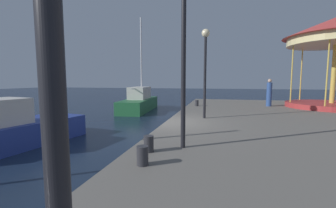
{
  "coord_description": "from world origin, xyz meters",
  "views": [
    {
      "loc": [
        2.22,
        -9.18,
        2.54
      ],
      "look_at": [
        -0.67,
        3.25,
        1.19
      ],
      "focal_mm": 24.08,
      "sensor_mm": 36.0,
      "label": 1
    }
  ],
  "objects_px": {
    "motorboat_blue": "(15,128)",
    "lamp_post_far_end": "(205,57)",
    "person_far_corner": "(269,93)",
    "bollard_south": "(197,103)",
    "sailboat_green": "(139,102)",
    "bollard_north": "(142,156)",
    "bollard_center": "(149,144)",
    "carousel": "(336,40)",
    "lamp_post_mid_promenade": "(184,24)"
  },
  "relations": [
    {
      "from": "person_far_corner",
      "to": "lamp_post_far_end",
      "type": "bearing_deg",
      "value": -123.74
    },
    {
      "from": "lamp_post_far_end",
      "to": "bollard_north",
      "type": "bearing_deg",
      "value": -97.73
    },
    {
      "from": "motorboat_blue",
      "to": "bollard_south",
      "type": "distance_m",
      "value": 10.29
    },
    {
      "from": "motorboat_blue",
      "to": "bollard_center",
      "type": "distance_m",
      "value": 6.3
    },
    {
      "from": "motorboat_blue",
      "to": "person_far_corner",
      "type": "distance_m",
      "value": 14.3
    },
    {
      "from": "person_far_corner",
      "to": "bollard_north",
      "type": "bearing_deg",
      "value": -111.55
    },
    {
      "from": "carousel",
      "to": "bollard_north",
      "type": "bearing_deg",
      "value": -125.2
    },
    {
      "from": "motorboat_blue",
      "to": "carousel",
      "type": "bearing_deg",
      "value": 32.33
    },
    {
      "from": "motorboat_blue",
      "to": "lamp_post_far_end",
      "type": "xyz_separation_m",
      "value": [
        6.99,
        3.42,
        2.87
      ]
    },
    {
      "from": "lamp_post_far_end",
      "to": "carousel",
      "type": "bearing_deg",
      "value": 37.42
    },
    {
      "from": "lamp_post_far_end",
      "to": "bollard_center",
      "type": "height_order",
      "value": "lamp_post_far_end"
    },
    {
      "from": "person_far_corner",
      "to": "sailboat_green",
      "type": "bearing_deg",
      "value": 171.13
    },
    {
      "from": "motorboat_blue",
      "to": "carousel",
      "type": "xyz_separation_m",
      "value": [
        14.58,
        9.22,
        4.32
      ]
    },
    {
      "from": "bollard_south",
      "to": "bollard_center",
      "type": "distance_m",
      "value": 10.09
    },
    {
      "from": "sailboat_green",
      "to": "carousel",
      "type": "relative_size",
      "value": 1.28
    },
    {
      "from": "lamp_post_far_end",
      "to": "person_far_corner",
      "type": "xyz_separation_m",
      "value": [
        3.89,
        5.82,
        -1.91
      ]
    },
    {
      "from": "lamp_post_far_end",
      "to": "bollard_south",
      "type": "xyz_separation_m",
      "value": [
        -0.84,
        4.82,
        -2.56
      ]
    },
    {
      "from": "lamp_post_mid_promenade",
      "to": "bollard_south",
      "type": "height_order",
      "value": "lamp_post_mid_promenade"
    },
    {
      "from": "bollard_north",
      "to": "person_far_corner",
      "type": "relative_size",
      "value": 0.22
    },
    {
      "from": "bollard_south",
      "to": "person_far_corner",
      "type": "bearing_deg",
      "value": 11.93
    },
    {
      "from": "carousel",
      "to": "lamp_post_mid_promenade",
      "type": "xyz_separation_m",
      "value": [
        -7.81,
        -10.54,
        -1.11
      ]
    },
    {
      "from": "lamp_post_mid_promenade",
      "to": "carousel",
      "type": "bearing_deg",
      "value": 53.46
    },
    {
      "from": "motorboat_blue",
      "to": "lamp_post_mid_promenade",
      "type": "bearing_deg",
      "value": -10.97
    },
    {
      "from": "carousel",
      "to": "lamp_post_mid_promenade",
      "type": "relative_size",
      "value": 1.33
    },
    {
      "from": "bollard_south",
      "to": "bollard_north",
      "type": "height_order",
      "value": "same"
    },
    {
      "from": "motorboat_blue",
      "to": "bollard_south",
      "type": "xyz_separation_m",
      "value": [
        6.15,
        8.24,
        0.31
      ]
    },
    {
      "from": "motorboat_blue",
      "to": "lamp_post_far_end",
      "type": "relative_size",
      "value": 1.26
    },
    {
      "from": "sailboat_green",
      "to": "bollard_north",
      "type": "xyz_separation_m",
      "value": [
        5.08,
        -13.48,
        0.25
      ]
    },
    {
      "from": "lamp_post_mid_promenade",
      "to": "person_far_corner",
      "type": "relative_size",
      "value": 2.51
    },
    {
      "from": "carousel",
      "to": "lamp_post_far_end",
      "type": "distance_m",
      "value": 9.66
    },
    {
      "from": "sailboat_green",
      "to": "lamp_post_far_end",
      "type": "height_order",
      "value": "sailboat_green"
    },
    {
      "from": "motorboat_blue",
      "to": "lamp_post_far_end",
      "type": "bearing_deg",
      "value": 26.07
    },
    {
      "from": "person_far_corner",
      "to": "bollard_south",
      "type": "bearing_deg",
      "value": -168.07
    },
    {
      "from": "sailboat_green",
      "to": "bollard_north",
      "type": "height_order",
      "value": "sailboat_green"
    },
    {
      "from": "bollard_south",
      "to": "lamp_post_mid_promenade",
      "type": "bearing_deg",
      "value": -86.31
    },
    {
      "from": "carousel",
      "to": "bollard_center",
      "type": "relative_size",
      "value": 15.21
    },
    {
      "from": "lamp_post_mid_promenade",
      "to": "bollard_center",
      "type": "height_order",
      "value": "lamp_post_mid_promenade"
    },
    {
      "from": "bollard_center",
      "to": "motorboat_blue",
      "type": "bearing_deg",
      "value": 162.91
    },
    {
      "from": "motorboat_blue",
      "to": "bollard_south",
      "type": "bearing_deg",
      "value": 53.26
    },
    {
      "from": "lamp_post_mid_promenade",
      "to": "lamp_post_far_end",
      "type": "xyz_separation_m",
      "value": [
        0.22,
        4.73,
        -0.34
      ]
    },
    {
      "from": "carousel",
      "to": "bollard_center",
      "type": "distance_m",
      "value": 14.56
    },
    {
      "from": "bollard_north",
      "to": "person_far_corner",
      "type": "bearing_deg",
      "value": 68.45
    },
    {
      "from": "lamp_post_mid_promenade",
      "to": "sailboat_green",
      "type": "bearing_deg",
      "value": 115.22
    },
    {
      "from": "person_far_corner",
      "to": "lamp_post_mid_promenade",
      "type": "bearing_deg",
      "value": -111.28
    },
    {
      "from": "sailboat_green",
      "to": "bollard_south",
      "type": "height_order",
      "value": "sailboat_green"
    },
    {
      "from": "sailboat_green",
      "to": "lamp_post_mid_promenade",
      "type": "relative_size",
      "value": 1.7
    },
    {
      "from": "carousel",
      "to": "lamp_post_mid_promenade",
      "type": "distance_m",
      "value": 13.16
    },
    {
      "from": "lamp_post_mid_promenade",
      "to": "bollard_center",
      "type": "relative_size",
      "value": 11.43
    },
    {
      "from": "bollard_center",
      "to": "bollard_north",
      "type": "xyz_separation_m",
      "value": [
        0.15,
        -0.86,
        0.0
      ]
    },
    {
      "from": "motorboat_blue",
      "to": "person_far_corner",
      "type": "xyz_separation_m",
      "value": [
        10.87,
        9.24,
        0.97
      ]
    }
  ]
}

